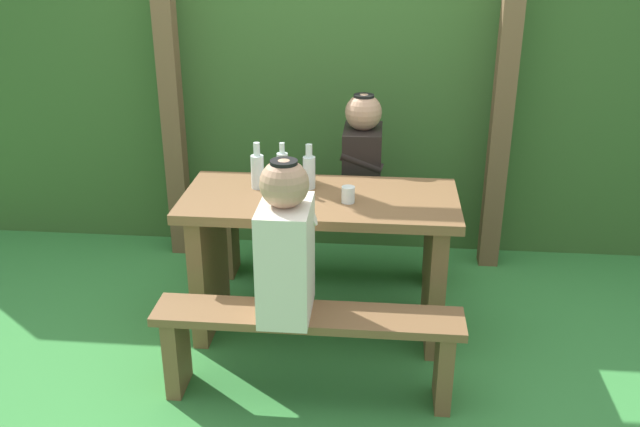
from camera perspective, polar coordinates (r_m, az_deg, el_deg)
The scene contains 14 objects.
ground_plane at distance 3.90m, azimuth 0.00°, elevation -9.19°, with size 12.00×12.00×0.00m, color #39883D.
hedge_backdrop at distance 5.04m, azimuth 1.73°, elevation 9.65°, with size 6.40×1.06×1.84m, color #385E29.
pergola_post_left at distance 4.49m, azimuth -12.09°, elevation 9.77°, with size 0.12×0.12×2.18m, color brown.
pergola_post_right at distance 4.34m, azimuth 14.73°, elevation 9.11°, with size 0.12×0.12×2.18m, color brown.
picnic_table at distance 3.65m, azimuth 0.00°, elevation -2.24°, with size 1.40×0.64×0.77m.
bench_near at distance 3.23m, azimuth -1.00°, elevation -10.00°, with size 1.40×0.24×0.44m.
bench_far at distance 4.28m, azimuth 0.74°, elevation -1.34°, with size 1.40×0.24×0.44m.
person_white_shirt at distance 3.02m, azimuth -2.81°, elevation -2.57°, with size 0.25×0.35×0.72m.
person_black_coat at distance 4.10m, azimuth 3.46°, elevation 4.38°, with size 0.25×0.35×0.72m.
drinking_glass at distance 3.46m, azimuth 2.30°, elevation 1.55°, with size 0.07×0.07×0.08m, color silver.
bottle_left at distance 3.63m, azimuth -0.90°, elevation 3.53°, with size 0.07×0.07×0.24m.
bottle_right at distance 3.64m, azimuth -3.07°, elevation 3.62°, with size 0.06×0.06×0.24m.
bottle_center at distance 3.64m, azimuth -5.11°, elevation 3.55°, with size 0.07×0.07×0.25m.
cell_phone at distance 3.59m, azimuth -3.11°, elevation 1.70°, with size 0.07×0.14×0.01m, color silver.
Camera 1 is at (0.31, -3.29, 2.08)m, focal length 39.32 mm.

